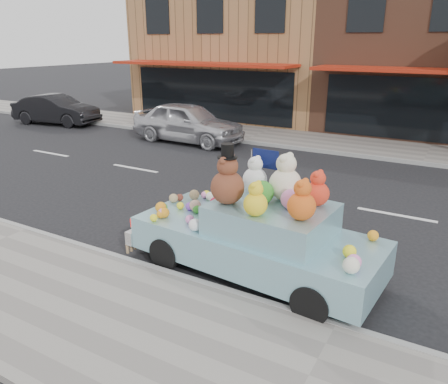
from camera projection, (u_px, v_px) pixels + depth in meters
The scene contains 8 objects.
ground at pixel (396, 215), 10.32m from camera, with size 120.00×120.00×0.00m, color black.
far_sidewalk at pixel (428, 154), 15.63m from camera, with size 60.00×3.00×0.12m, color gray.
near_kerb at pixel (336, 326), 6.20m from camera, with size 60.00×0.12×0.13m, color gray.
far_kerb at pixel (422, 163), 14.40m from camera, with size 60.00×0.12×0.13m, color gray.
storefront_left at pixel (249, 45), 23.62m from camera, with size 10.00×9.80×7.30m.
car_silver at pixel (188, 122), 17.51m from camera, with size 1.88×4.68×1.59m, color silver.
car_dark at pixel (56, 110), 21.30m from camera, with size 1.50×4.31×1.42m, color black.
art_car at pixel (257, 232), 7.49m from camera, with size 4.61×2.09×2.36m.
Camera 1 is at (1.20, -10.33, 3.91)m, focal length 35.00 mm.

